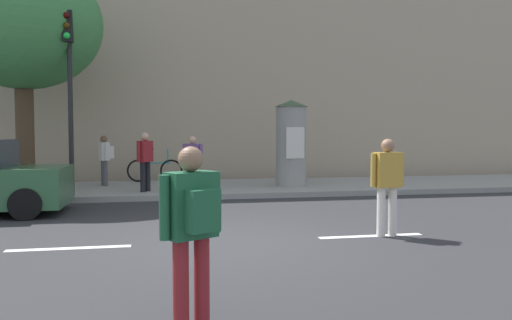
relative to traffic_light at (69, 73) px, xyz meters
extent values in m
plane|color=#2B2B2D|center=(3.24, -5.24, -3.19)|extent=(80.00, 80.00, 0.00)
cube|color=gray|center=(3.24, 1.76, -3.11)|extent=(36.00, 4.00, 0.15)
cube|color=silver|center=(0.84, -5.24, -3.18)|extent=(1.80, 0.16, 0.01)
cube|color=silver|center=(5.64, -5.24, -3.18)|extent=(1.80, 0.16, 0.01)
cube|color=tan|center=(3.24, 6.76, 2.15)|extent=(36.00, 5.00, 10.67)
cylinder|color=black|center=(0.00, 0.11, -1.14)|extent=(0.12, 0.12, 3.78)
cube|color=black|center=(0.00, -0.07, 1.12)|extent=(0.24, 0.24, 0.75)
sphere|color=#390605|center=(0.00, -0.20, 1.36)|extent=(0.16, 0.16, 0.16)
sphere|color=#3C2906|center=(0.00, -0.20, 1.12)|extent=(0.16, 0.16, 0.16)
sphere|color=green|center=(0.00, -0.20, 0.88)|extent=(0.16, 0.16, 0.16)
cylinder|color=gray|center=(5.99, 1.29, -1.87)|extent=(0.89, 0.89, 2.34)
cone|color=#334C33|center=(5.99, 1.29, -0.60)|extent=(0.98, 0.98, 0.20)
cube|color=silver|center=(5.99, 0.84, -1.75)|extent=(0.53, 0.02, 0.90)
cylinder|color=#4C3826|center=(-1.38, 1.32, -1.67)|extent=(0.47, 0.47, 2.74)
ellipsoid|color=#3D7F42|center=(-1.38, 1.32, 1.46)|extent=(4.13, 4.13, 3.51)
cylinder|color=silver|center=(6.01, -5.28, -2.77)|extent=(0.14, 0.14, 0.82)
cylinder|color=silver|center=(5.79, -5.30, -2.77)|extent=(0.14, 0.14, 0.82)
cube|color=#B78C33|center=(5.90, -5.29, -2.07)|extent=(0.45, 0.28, 0.58)
cylinder|color=#B78C33|center=(6.16, -5.27, -2.07)|extent=(0.09, 0.09, 0.55)
cylinder|color=#B78C33|center=(5.64, -5.32, -2.07)|extent=(0.09, 0.09, 0.55)
sphere|color=#8C664C|center=(5.90, -5.29, -1.67)|extent=(0.22, 0.22, 0.22)
cylinder|color=maroon|center=(2.37, -8.71, -2.78)|extent=(0.14, 0.14, 0.82)
cylinder|color=maroon|center=(2.55, -8.61, -2.78)|extent=(0.14, 0.14, 0.82)
cube|color=#1E5938|center=(2.46, -8.66, -2.08)|extent=(0.49, 0.42, 0.58)
cylinder|color=#1E5938|center=(2.23, -8.79, -2.08)|extent=(0.09, 0.09, 0.55)
cylinder|color=#1E5938|center=(2.69, -8.54, -2.08)|extent=(0.09, 0.09, 0.55)
sphere|color=#8C664C|center=(2.46, -8.66, -1.68)|extent=(0.22, 0.22, 0.22)
cube|color=#1E5938|center=(2.55, -8.82, -2.11)|extent=(0.32, 0.27, 0.36)
cylinder|color=#4C4C51|center=(0.57, 2.29, -2.66)|extent=(0.14, 0.14, 0.75)
cylinder|color=#4C4C51|center=(0.50, 2.47, -2.66)|extent=(0.14, 0.14, 0.75)
cube|color=silver|center=(0.54, 2.38, -2.02)|extent=(0.37, 0.46, 0.53)
cylinder|color=silver|center=(0.63, 2.15, -2.02)|extent=(0.09, 0.09, 0.51)
cylinder|color=silver|center=(0.45, 2.61, -2.02)|extent=(0.09, 0.09, 0.51)
sphere|color=brown|center=(0.54, 2.38, -1.65)|extent=(0.20, 0.20, 0.20)
cube|color=silver|center=(0.70, 2.45, -2.04)|extent=(0.25, 0.32, 0.36)
cylinder|color=black|center=(1.72, 0.55, -2.64)|extent=(0.14, 0.14, 0.80)
cylinder|color=black|center=(1.85, 0.69, -2.64)|extent=(0.14, 0.14, 0.80)
cube|color=maroon|center=(1.78, 0.62, -1.96)|extent=(0.43, 0.44, 0.57)
cylinder|color=maroon|center=(1.63, 0.44, -1.96)|extent=(0.09, 0.09, 0.54)
cylinder|color=maroon|center=(1.94, 0.79, -1.96)|extent=(0.09, 0.09, 0.54)
sphere|color=tan|center=(1.78, 0.62, -1.56)|extent=(0.22, 0.22, 0.22)
cylinder|color=silver|center=(2.97, 0.89, -2.66)|extent=(0.14, 0.14, 0.75)
cylinder|color=silver|center=(3.15, 0.73, -2.66)|extent=(0.14, 0.14, 0.75)
cube|color=#724C84|center=(3.06, 0.81, -2.03)|extent=(0.53, 0.50, 0.53)
cylinder|color=#724C84|center=(2.84, 1.00, -2.03)|extent=(0.09, 0.09, 0.50)
cylinder|color=#724C84|center=(3.28, 0.63, -2.03)|extent=(0.09, 0.09, 0.50)
sphere|color=tan|center=(3.06, 0.81, -1.66)|extent=(0.20, 0.20, 0.20)
torus|color=black|center=(1.48, 3.30, -2.68)|extent=(0.72, 0.16, 0.72)
torus|color=black|center=(2.52, 3.16, -2.68)|extent=(0.72, 0.16, 0.72)
cylinder|color=teal|center=(2.00, 3.23, -2.43)|extent=(0.94, 0.17, 0.04)
cylinder|color=teal|center=(1.84, 3.25, -2.23)|extent=(0.04, 0.04, 0.45)
cylinder|color=teal|center=(2.41, 3.17, -2.23)|extent=(0.04, 0.04, 0.50)
cube|color=black|center=(1.84, 3.25, -1.98)|extent=(0.25, 0.13, 0.06)
cylinder|color=black|center=(-0.43, -2.53, -2.87)|extent=(0.64, 0.22, 0.64)
cylinder|color=black|center=(-0.44, -0.87, -2.87)|extent=(0.64, 0.22, 0.64)
camera|label=1|loc=(2.21, -13.02, -1.45)|focal=35.09mm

